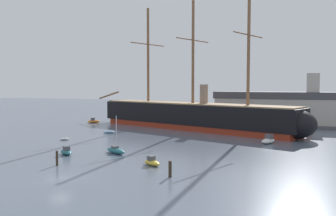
% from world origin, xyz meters
% --- Properties ---
extents(ground_plane, '(400.00, 400.00, 0.00)m').
position_xyz_m(ground_plane, '(0.00, 0.00, 0.00)').
color(ground_plane, slate).
extents(tall_ship, '(64.02, 27.27, 32.01)m').
position_xyz_m(tall_ship, '(1.33, 51.84, 3.49)').
color(tall_ship, maroon).
rests_on(tall_ship, ground).
extents(motorboat_foreground_left, '(3.53, 3.06, 1.40)m').
position_xyz_m(motorboat_foreground_left, '(-8.41, 12.86, 0.49)').
color(motorboat_foreground_left, '#236670').
rests_on(motorboat_foreground_left, ground).
extents(motorboat_foreground_right, '(3.35, 2.79, 1.32)m').
position_xyz_m(motorboat_foreground_right, '(7.64, 10.51, 0.46)').
color(motorboat_foreground_right, gold).
rests_on(motorboat_foreground_right, ground).
extents(sailboat_near_centre, '(4.86, 3.57, 6.20)m').
position_xyz_m(sailboat_near_centre, '(-1.37, 16.53, 0.52)').
color(sailboat_near_centre, '#236670').
rests_on(sailboat_near_centre, ground).
extents(dinghy_mid_left, '(2.04, 1.84, 0.46)m').
position_xyz_m(dinghy_mid_left, '(-17.99, 25.56, 0.23)').
color(dinghy_mid_left, silver).
rests_on(dinghy_mid_left, ground).
extents(dinghy_alongside_bow, '(2.74, 2.50, 0.61)m').
position_xyz_m(dinghy_alongside_bow, '(-14.65, 37.75, 0.31)').
color(dinghy_alongside_bow, '#7FB2D6').
rests_on(dinghy_alongside_bow, ground).
extents(motorboat_alongside_stern, '(3.22, 4.52, 1.75)m').
position_xyz_m(motorboat_alongside_stern, '(21.26, 35.63, 0.62)').
color(motorboat_alongside_stern, silver).
rests_on(motorboat_alongside_stern, ground).
extents(motorboat_far_left, '(3.92, 3.24, 1.54)m').
position_xyz_m(motorboat_far_left, '(-30.00, 55.87, 0.54)').
color(motorboat_far_left, orange).
rests_on(motorboat_far_left, ground).
extents(motorboat_far_right, '(4.45, 3.41, 1.73)m').
position_xyz_m(motorboat_far_right, '(27.85, 51.95, 0.61)').
color(motorboat_far_right, '#B22D28').
rests_on(motorboat_far_right, ground).
extents(motorboat_distant_centre, '(4.56, 2.03, 1.89)m').
position_xyz_m(motorboat_distant_centre, '(4.27, 65.40, 0.66)').
color(motorboat_distant_centre, gold).
rests_on(motorboat_distant_centre, ground).
extents(mooring_piling_nearest, '(0.34, 0.34, 2.07)m').
position_xyz_m(mooring_piling_nearest, '(-4.78, 5.77, 1.04)').
color(mooring_piling_nearest, '#382B1E').
rests_on(mooring_piling_nearest, ground).
extents(mooring_piling_left_pair, '(0.40, 0.40, 1.98)m').
position_xyz_m(mooring_piling_left_pair, '(12.23, 5.33, 0.99)').
color(mooring_piling_left_pair, '#382B1E').
rests_on(mooring_piling_left_pair, ground).
extents(dockside_warehouse_right, '(46.49, 12.46, 14.22)m').
position_xyz_m(dockside_warehouse_right, '(25.39, 68.54, 4.61)').
color(dockside_warehouse_right, '#565659').
rests_on(dockside_warehouse_right, ground).
extents(seagull_in_flight, '(1.17, 0.41, 0.13)m').
position_xyz_m(seagull_in_flight, '(-1.73, 15.81, 10.06)').
color(seagull_in_flight, silver).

